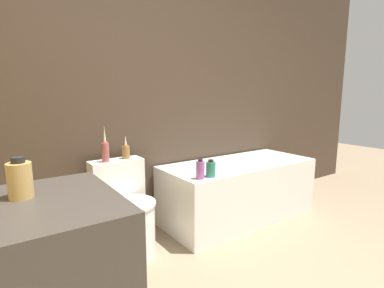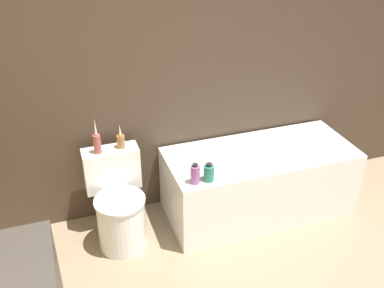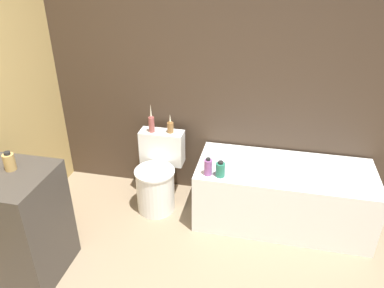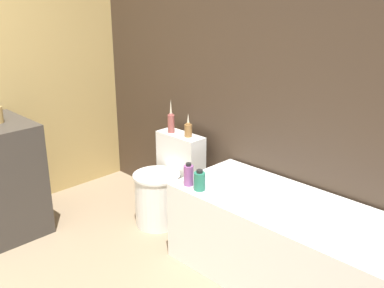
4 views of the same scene
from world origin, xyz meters
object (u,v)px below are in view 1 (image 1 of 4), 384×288
at_px(shampoo_bottle_short, 211,169).
at_px(soap_bottle_glass, 20,180).
at_px(bathtub, 238,190).
at_px(shampoo_bottle_tall, 200,170).
at_px(vase_gold, 105,150).
at_px(vase_silver, 126,151).
at_px(toilet, 127,214).

bearing_deg(shampoo_bottle_short, soap_bottle_glass, -152.58).
height_order(bathtub, shampoo_bottle_tall, shampoo_bottle_tall).
xyz_separation_m(vase_gold, vase_silver, (0.18, 0.02, -0.03)).
height_order(vase_gold, vase_silver, vase_gold).
height_order(bathtub, soap_bottle_glass, soap_bottle_glass).
bearing_deg(soap_bottle_glass, vase_silver, 53.73).
bearing_deg(shampoo_bottle_tall, shampoo_bottle_short, -0.52).
bearing_deg(vase_silver, toilet, -115.15).
bearing_deg(shampoo_bottle_short, vase_silver, 141.87).
distance_m(vase_gold, shampoo_bottle_short, 0.85).
xyz_separation_m(vase_silver, shampoo_bottle_tall, (0.44, -0.43, -0.13)).
distance_m(vase_gold, vase_silver, 0.18).
height_order(bathtub, toilet, toilet).
distance_m(bathtub, vase_silver, 1.21).
bearing_deg(vase_silver, bathtub, -9.71).
bearing_deg(toilet, shampoo_bottle_tall, -24.26).
relative_size(soap_bottle_glass, vase_gold, 0.50).
xyz_separation_m(vase_silver, shampoo_bottle_short, (0.55, -0.43, -0.14)).
distance_m(bathtub, soap_bottle_glass, 2.26).
bearing_deg(shampoo_bottle_tall, toilet, 155.74).
xyz_separation_m(soap_bottle_glass, shampoo_bottle_tall, (1.29, 0.72, -0.31)).
relative_size(shampoo_bottle_tall, shampoo_bottle_short, 1.13).
bearing_deg(bathtub, soap_bottle_glass, -153.51).
distance_m(vase_silver, shampoo_bottle_short, 0.71).
height_order(soap_bottle_glass, shampoo_bottle_short, soap_bottle_glass).
relative_size(toilet, vase_silver, 3.68).
bearing_deg(toilet, vase_gold, 118.13).
bearing_deg(toilet, vase_silver, 64.85).
distance_m(soap_bottle_glass, vase_silver, 1.44).
distance_m(toilet, vase_gold, 0.52).
bearing_deg(shampoo_bottle_short, vase_gold, 150.72).
height_order(soap_bottle_glass, shampoo_bottle_tall, soap_bottle_glass).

